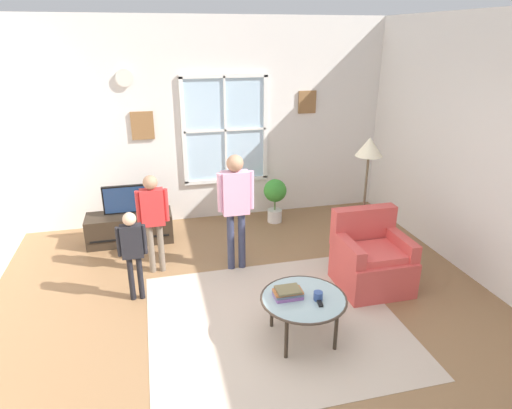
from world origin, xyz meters
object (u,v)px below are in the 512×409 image
object	(u,v)px
remote_near_books	(319,302)
book_stack	(288,293)
television	(127,199)
cup	(318,296)
person_pink_shirt	(236,200)
floor_lamp	(368,160)
person_red_shirt	(153,213)
tv_stand	(130,228)
person_black_shirt	(132,246)
potted_plant_by_window	(275,195)
coffee_table	(303,300)
armchair	(371,260)

from	to	relation	value
remote_near_books	book_stack	bearing A→B (deg)	146.55
television	cup	xyz separation A→B (m)	(1.75, -2.65, -0.15)
person_pink_shirt	floor_lamp	bearing A→B (deg)	-8.53
person_red_shirt	person_pink_shirt	bearing A→B (deg)	-8.94
book_stack	remote_near_books	distance (m)	0.30
tv_stand	book_stack	bearing A→B (deg)	-59.59
book_stack	person_red_shirt	distance (m)	1.99
cup	person_black_shirt	bearing A→B (deg)	145.63
person_black_shirt	potted_plant_by_window	distance (m)	2.69
person_pink_shirt	floor_lamp	world-z (taller)	floor_lamp
book_stack	person_red_shirt	bearing A→B (deg)	126.05
potted_plant_by_window	floor_lamp	world-z (taller)	floor_lamp
person_pink_shirt	potted_plant_by_window	xyz separation A→B (m)	(0.87, 1.29, -0.48)
potted_plant_by_window	floor_lamp	distance (m)	1.91
coffee_table	book_stack	world-z (taller)	book_stack
armchair	television	bearing A→B (deg)	145.46
tv_stand	person_pink_shirt	bearing A→B (deg)	-40.36
cup	remote_near_books	bearing A→B (deg)	-98.64
coffee_table	book_stack	size ratio (longest dim) A/B	3.04
armchair	floor_lamp	size ratio (longest dim) A/B	0.54
floor_lamp	coffee_table	bearing A→B (deg)	-134.04
tv_stand	book_stack	xyz separation A→B (m)	(1.49, -2.54, 0.28)
person_black_shirt	cup	bearing A→B (deg)	-34.37
person_pink_shirt	remote_near_books	bearing A→B (deg)	-74.50
cup	person_red_shirt	bearing A→B (deg)	129.76
person_pink_shirt	armchair	bearing A→B (deg)	-28.48
remote_near_books	armchair	bearing A→B (deg)	40.81
person_black_shirt	armchair	bearing A→B (deg)	-7.61
cup	person_black_shirt	size ratio (longest dim) A/B	0.08
tv_stand	person_black_shirt	size ratio (longest dim) A/B	1.13
armchair	person_black_shirt	bearing A→B (deg)	172.39
person_black_shirt	television	bearing A→B (deg)	93.51
book_stack	coffee_table	bearing A→B (deg)	-19.88
cup	remote_near_books	size ratio (longest dim) A/B	0.61
coffee_table	remote_near_books	size ratio (longest dim) A/B	5.81
tv_stand	floor_lamp	xyz separation A→B (m)	(2.85, -1.33, 1.15)
book_stack	armchair	bearing A→B (deg)	28.93
person_black_shirt	tv_stand	bearing A→B (deg)	93.50
person_black_shirt	floor_lamp	xyz separation A→B (m)	(2.75, 0.19, 0.71)
television	potted_plant_by_window	bearing A→B (deg)	5.16
tv_stand	person_red_shirt	distance (m)	1.16
cup	person_pink_shirt	bearing A→B (deg)	106.31
coffee_table	book_stack	distance (m)	0.16
book_stack	cup	bearing A→B (deg)	-23.05
coffee_table	person_pink_shirt	xyz separation A→B (m)	(-0.34, 1.49, 0.49)
potted_plant_by_window	person_red_shirt	bearing A→B (deg)	-148.07
remote_near_books	potted_plant_by_window	world-z (taller)	potted_plant_by_window
floor_lamp	remote_near_books	bearing A→B (deg)	-128.88
coffee_table	cup	xyz separation A→B (m)	(0.12, -0.06, 0.07)
remote_near_books	person_black_shirt	bearing A→B (deg)	144.22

